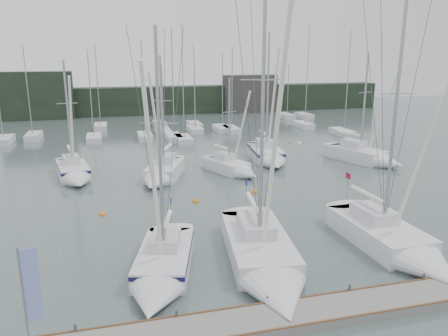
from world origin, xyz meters
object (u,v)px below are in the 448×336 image
Objects in this scene: sailboat_near_right at (401,247)px; sailboat_mid_b at (161,175)px; sailboat_near_left at (161,272)px; buoy_a at (196,202)px; sailboat_mid_d at (269,157)px; dock_banner at (29,291)px; sailboat_near_center at (267,265)px; sailboat_mid_e at (370,158)px; buoy_b at (255,192)px; sailboat_mid_c at (235,169)px; sailboat_mid_a at (75,174)px; buoy_c at (102,215)px.

sailboat_near_right is 1.29× the size of sailboat_mid_b.
sailboat_near_left is 23.87× the size of buoy_a.
sailboat_mid_d is 3.34× the size of dock_banner.
buoy_a is at bearing 103.95° from sailboat_near_center.
sailboat_mid_e is 2.85× the size of dock_banner.
sailboat_near_center is at bearing -58.73° from sailboat_mid_b.
sailboat_near_right is 13.70m from buoy_b.
sailboat_near_right is 21.91m from sailboat_mid_e.
sailboat_near_right is 18.82m from dock_banner.
buoy_b is at bearing -177.39° from sailboat_mid_e.
sailboat_mid_e reaches higher than sailboat_mid_c.
sailboat_near_left is 12.10m from buoy_a.
sailboat_mid_b reaches higher than buoy_b.
sailboat_mid_a is at bearing 137.59° from buoy_a.
sailboat_mid_d is 10.35m from sailboat_mid_e.
dock_banner reaches higher than buoy_a.
sailboat_mid_e reaches higher than buoy_b.
sailboat_mid_c is 8.50m from buoy_a.
sailboat_mid_a is at bearing 83.14° from dock_banner.
sailboat_mid_a is at bearing 130.51° from sailboat_near_right.
buoy_c is (-8.14, 11.10, -0.57)m from sailboat_near_center.
sailboat_mid_a is 0.94× the size of sailboat_mid_e.
sailboat_mid_b is at bearing 64.73° from dock_banner.
sailboat_mid_a is 16.19m from buoy_b.
dock_banner is (0.21, -24.44, 2.27)m from sailboat_mid_a.
buoy_b is at bearing -15.00° from sailboat_mid_b.
sailboat_mid_c is at bearing 90.18° from buoy_b.
sailboat_near_right reaches higher than sailboat_mid_d.
sailboat_near_left is at bearing -109.38° from buoy_a.
sailboat_near_right is 29.61× the size of buoy_b.
sailboat_near_right is 27.43× the size of buoy_a.
sailboat_near_left is 0.87× the size of sailboat_near_right.
buoy_b is (3.82, 13.18, -0.57)m from sailboat_near_center.
sailboat_mid_e is 20.91m from buoy_a.
buoy_b is at bearing 81.86° from sailboat_near_center.
sailboat_mid_d reaches higher than buoy_c.
sailboat_near_right is at bearing -99.98° from sailboat_mid_c.
dock_banner is (-9.09, -15.94, 2.86)m from buoy_a.
dock_banner is (-18.25, -3.96, 2.28)m from sailboat_near_right.
sailboat_mid_c is at bearing 86.66° from sailboat_near_center.
dock_banner is (-10.34, -3.84, 2.29)m from sailboat_near_center.
sailboat_near_right is at bearing -37.23° from sailboat_mid_b.
sailboat_mid_e is at bearing 17.40° from buoy_c.
sailboat_mid_b is 23.43m from dock_banner.
buoy_b is at bearing 42.88° from dock_banner.
sailboat_mid_d reaches higher than buoy_b.
sailboat_mid_b is (2.10, 17.64, 0.04)m from sailboat_near_left.
buoy_c is at bearing -169.11° from sailboat_mid_c.
sailboat_mid_c reaches higher than buoy_c.
sailboat_mid_d is at bearing -5.40° from sailboat_mid_a.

